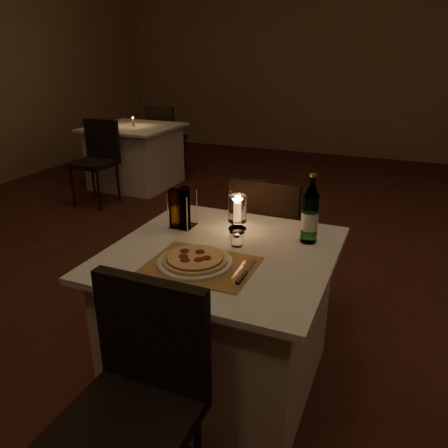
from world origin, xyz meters
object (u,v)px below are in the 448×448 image
at_px(plate, 195,262).
at_px(chair_near, 139,386).
at_px(chair_far, 268,232).
at_px(tumbler, 237,239).
at_px(neighbor_table_left, 136,156).
at_px(hurricane_candle, 237,210).
at_px(main_table, 222,318).
at_px(water_bottle, 310,215).
at_px(pizza, 195,259).

bearing_deg(plate, chair_near, -84.65).
bearing_deg(chair_far, tumbler, -86.02).
distance_m(tumbler, neighbor_table_left, 3.68).
distance_m(tumbler, hurricane_candle, 0.21).
bearing_deg(chair_far, hurricane_candle, -93.09).
relative_size(chair_far, plate, 2.81).
relative_size(main_table, tumbler, 14.58).
height_order(chair_far, water_bottle, water_bottle).
bearing_deg(neighbor_table_left, water_bottle, -43.63).
distance_m(plate, water_bottle, 0.59).
distance_m(chair_near, neighbor_table_left, 4.25).
relative_size(chair_far, tumbler, 13.12).
xyz_separation_m(plate, tumbler, (0.09, 0.25, 0.02)).
xyz_separation_m(water_bottle, neighbor_table_left, (-2.70, 2.57, -0.50)).
bearing_deg(chair_near, chair_far, 90.00).
height_order(chair_near, chair_far, same).
distance_m(main_table, hurricane_candle, 0.54).
distance_m(main_table, water_bottle, 0.65).
xyz_separation_m(pizza, neighbor_table_left, (-2.31, 3.00, -0.39)).
bearing_deg(water_bottle, main_table, -144.40).
xyz_separation_m(plate, hurricane_candle, (0.03, 0.43, 0.09)).
xyz_separation_m(main_table, water_bottle, (0.34, 0.24, 0.50)).
relative_size(chair_near, plate, 2.81).
height_order(tumbler, hurricane_candle, hurricane_candle).
bearing_deg(chair_near, water_bottle, 70.39).
height_order(chair_near, water_bottle, water_bottle).
distance_m(plate, pizza, 0.02).
height_order(tumbler, water_bottle, water_bottle).
xyz_separation_m(chair_near, plate, (-0.05, 0.53, 0.20)).
bearing_deg(hurricane_candle, chair_far, 86.91).
distance_m(chair_far, tumbler, 0.69).
bearing_deg(pizza, chair_near, -84.63).
height_order(main_table, tumbler, tumbler).
bearing_deg(chair_far, main_table, -90.00).
xyz_separation_m(pizza, water_bottle, (0.39, 0.42, 0.11)).
relative_size(plate, tumbler, 4.66).
bearing_deg(chair_near, pizza, 95.37).
xyz_separation_m(main_table, tumbler, (0.04, 0.07, 0.40)).
xyz_separation_m(chair_near, tumbler, (0.04, 0.78, 0.23)).
xyz_separation_m(main_table, chair_far, (-0.00, 0.71, 0.18)).
height_order(pizza, neighbor_table_left, pizza).
distance_m(hurricane_candle, neighbor_table_left, 3.50).
bearing_deg(plate, chair_far, 86.80).
xyz_separation_m(plate, water_bottle, (0.39, 0.42, 0.12)).
distance_m(main_table, tumbler, 0.41).
bearing_deg(water_bottle, chair_far, 126.04).
distance_m(chair_near, plate, 0.57).
distance_m(pizza, water_bottle, 0.59).
relative_size(main_table, chair_far, 1.11).
relative_size(chair_near, neighbor_table_left, 0.90).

